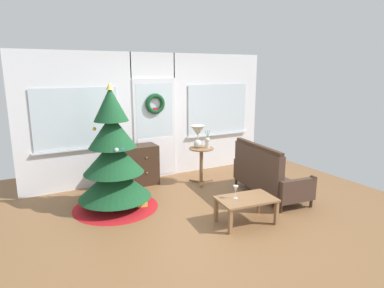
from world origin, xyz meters
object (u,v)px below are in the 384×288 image
(christmas_tree, at_px, (114,163))
(dresser_cabinet, at_px, (134,166))
(settee_sofa, at_px, (266,176))
(side_table, at_px, (201,158))
(table_lamp, at_px, (198,134))
(wine_glass, at_px, (236,189))
(gift_box, at_px, (141,203))
(flower_vase, at_px, (207,142))
(coffee_table, at_px, (246,202))

(christmas_tree, bearing_deg, dresser_cabinet, 54.64)
(christmas_tree, xyz_separation_m, dresser_cabinet, (0.64, 0.91, -0.36))
(settee_sofa, bearing_deg, side_table, 119.76)
(settee_sofa, xyz_separation_m, side_table, (-0.66, 1.15, 0.13))
(dresser_cabinet, height_order, table_lamp, table_lamp)
(wine_glass, xyz_separation_m, gift_box, (-1.02, 1.20, -0.44))
(wine_glass, bearing_deg, gift_box, 130.26)
(dresser_cabinet, bearing_deg, side_table, -24.37)
(gift_box, bearing_deg, wine_glass, -49.74)
(side_table, distance_m, wine_glass, 1.83)
(christmas_tree, xyz_separation_m, flower_vase, (1.94, 0.30, 0.09))
(dresser_cabinet, xyz_separation_m, settee_sofa, (1.85, -1.69, -0.01))
(side_table, bearing_deg, coffee_table, -99.68)
(dresser_cabinet, distance_m, wine_glass, 2.43)
(christmas_tree, relative_size, gift_box, 12.09)
(dresser_cabinet, height_order, coffee_table, dresser_cabinet)
(settee_sofa, xyz_separation_m, wine_glass, (-1.12, -0.62, 0.15))
(gift_box, bearing_deg, coffee_table, -47.52)
(side_table, bearing_deg, wine_glass, -104.55)
(gift_box, bearing_deg, flower_vase, 17.97)
(christmas_tree, bearing_deg, wine_glass, -45.60)
(flower_vase, distance_m, gift_box, 1.82)
(coffee_table, height_order, gift_box, coffee_table)
(christmas_tree, relative_size, dresser_cabinet, 2.24)
(side_table, height_order, coffee_table, side_table)
(dresser_cabinet, height_order, wine_glass, dresser_cabinet)
(coffee_table, bearing_deg, settee_sofa, 35.36)
(christmas_tree, height_order, gift_box, christmas_tree)
(dresser_cabinet, distance_m, coffee_table, 2.54)
(table_lamp, xyz_separation_m, wine_glass, (-0.40, -1.81, -0.48))
(christmas_tree, distance_m, wine_glass, 1.98)
(settee_sofa, height_order, table_lamp, table_lamp)
(christmas_tree, bearing_deg, gift_box, -29.81)
(side_table, xyz_separation_m, coffee_table, (-0.31, -1.84, -0.18))
(dresser_cabinet, relative_size, coffee_table, 1.02)
(christmas_tree, distance_m, flower_vase, 1.96)
(dresser_cabinet, bearing_deg, table_lamp, -23.83)
(flower_vase, relative_size, gift_box, 2.08)
(settee_sofa, bearing_deg, wine_glass, -150.95)
(side_table, bearing_deg, settee_sofa, -60.24)
(settee_sofa, xyz_separation_m, coffee_table, (-0.97, -0.69, -0.05))
(christmas_tree, height_order, side_table, christmas_tree)
(table_lamp, bearing_deg, wine_glass, -102.44)
(side_table, relative_size, coffee_table, 0.81)
(flower_vase, xyz_separation_m, wine_glass, (-0.56, -1.71, -0.31))
(dresser_cabinet, bearing_deg, gift_box, -104.12)
(flower_vase, relative_size, coffee_table, 0.39)
(coffee_table, relative_size, gift_box, 5.30)
(side_table, height_order, flower_vase, flower_vase)
(christmas_tree, relative_size, wine_glass, 10.44)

